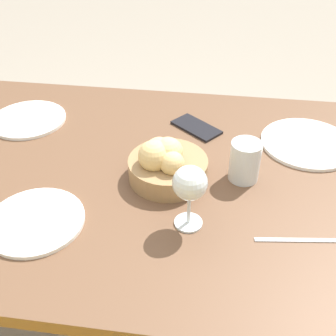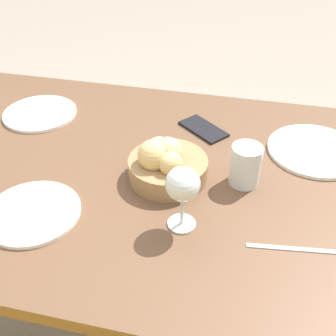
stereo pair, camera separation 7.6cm
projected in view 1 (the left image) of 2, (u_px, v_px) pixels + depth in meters
ground_plane at (152, 335)px, 1.57m from camera, size 10.00×10.00×0.00m
dining_table at (147, 198)px, 1.16m from camera, size 1.57×0.92×0.77m
bread_basket at (166, 163)px, 1.05m from camera, size 0.20×0.20×0.12m
plate_near_left at (307, 143)px, 1.20m from camera, size 0.26×0.26×0.01m
plate_near_right at (28, 119)px, 1.31m from camera, size 0.23×0.23×0.01m
plate_far_center at (35, 221)px, 0.95m from camera, size 0.22×0.22×0.01m
water_tumbler at (245, 161)px, 1.05m from camera, size 0.08×0.08×0.11m
wine_glass at (190, 185)px, 0.88m from camera, size 0.08×0.08×0.16m
knife_silver at (299, 240)px, 0.91m from camera, size 0.19×0.03×0.00m
cell_phone at (196, 127)px, 1.27m from camera, size 0.16×0.15×0.01m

